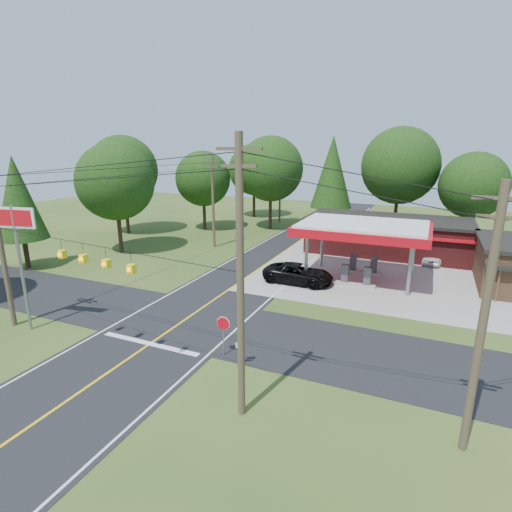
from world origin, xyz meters
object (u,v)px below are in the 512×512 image
at_px(gas_canopy, 363,230).
at_px(suv_car, 298,274).
at_px(sedan_car, 436,256).
at_px(big_stop_sign, 16,238).
at_px(octagonal_stop_sign, 223,327).

height_order(gas_canopy, suv_car, gas_canopy).
height_order(suv_car, sedan_car, suv_car).
xyz_separation_m(suv_car, big_stop_sign, (-12.50, -15.01, 5.04)).
xyz_separation_m(gas_canopy, big_stop_sign, (-17.00, -18.01, 1.57)).
relative_size(gas_canopy, octagonal_stop_sign, 4.62).
bearing_deg(big_stop_sign, sedan_car, 48.41).
bearing_deg(gas_canopy, octagonal_stop_sign, -105.70).
xyz_separation_m(big_stop_sign, octagonal_stop_sign, (12.50, 2.00, -4.13)).
relative_size(sedan_car, octagonal_stop_sign, 1.82).
xyz_separation_m(sedan_car, octagonal_stop_sign, (-10.40, -23.81, 0.99)).
distance_m(big_stop_sign, octagonal_stop_sign, 13.32).
relative_size(suv_car, big_stop_sign, 0.74).
height_order(gas_canopy, sedan_car, gas_canopy).
distance_m(gas_canopy, big_stop_sign, 24.82).
relative_size(gas_canopy, sedan_car, 2.54).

